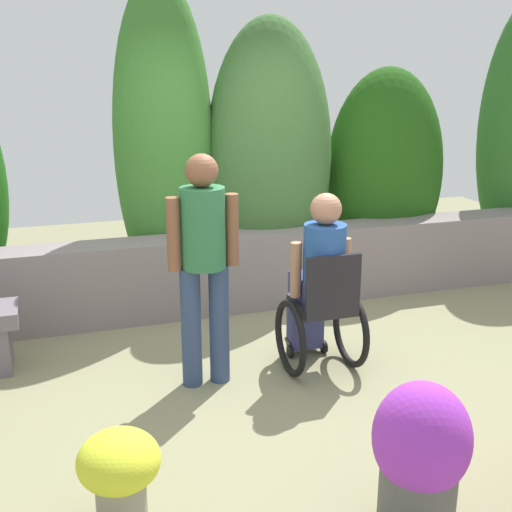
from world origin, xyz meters
name	(u,v)px	position (x,y,z in m)	size (l,w,h in m)	color
ground_plane	(271,379)	(0.00, 0.00, 0.00)	(10.69, 10.69, 0.00)	gray
stone_retaining_wall	(218,273)	(0.00, 1.46, 0.35)	(7.44, 0.38, 0.71)	gray
hedge_backdrop	(255,160)	(0.50, 1.92, 1.30)	(8.48, 0.97, 3.00)	#214712
person_in_wheelchair	(320,288)	(0.40, 0.08, 0.62)	(0.53, 0.66, 1.33)	black
person_standing_companion	(204,256)	(-0.45, 0.10, 0.94)	(0.49, 0.30, 1.62)	navy
flower_pot_purple_near	(120,470)	(-1.19, -1.19, 0.29)	(0.41, 0.41, 0.49)	gray
flower_pot_red_accent	(420,453)	(0.19, -1.63, 0.38)	(0.47, 0.47, 0.74)	#545351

